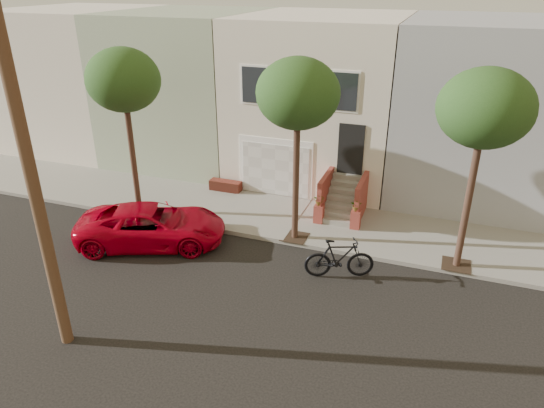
% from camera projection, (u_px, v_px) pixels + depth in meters
% --- Properties ---
extents(ground, '(90.00, 90.00, 0.00)m').
position_uv_depth(ground, '(223.00, 295.00, 14.70)').
color(ground, black).
rests_on(ground, ground).
extents(sidewalk, '(40.00, 3.70, 0.15)m').
position_uv_depth(sidewalk, '(281.00, 218.00, 19.23)').
color(sidewalk, gray).
rests_on(sidewalk, ground).
extents(house_row, '(33.10, 11.70, 7.00)m').
position_uv_depth(house_row, '(323.00, 95.00, 22.69)').
color(house_row, beige).
rests_on(house_row, sidewalk).
extents(tree_left, '(2.70, 2.57, 6.30)m').
position_uv_depth(tree_left, '(123.00, 81.00, 17.49)').
color(tree_left, '#2D2116').
rests_on(tree_left, sidewalk).
extents(tree_mid, '(2.70, 2.57, 6.30)m').
position_uv_depth(tree_mid, '(298.00, 95.00, 15.49)').
color(tree_mid, '#2D2116').
rests_on(tree_mid, sidewalk).
extents(tree_right, '(2.70, 2.57, 6.30)m').
position_uv_depth(tree_right, '(485.00, 110.00, 13.79)').
color(tree_right, '#2D2116').
rests_on(tree_right, sidewalk).
extents(pickup_truck, '(5.61, 4.06, 1.42)m').
position_uv_depth(pickup_truck, '(152.00, 225.00, 17.26)').
color(pickup_truck, '#B90018').
rests_on(pickup_truck, ground).
extents(motorcycle, '(2.27, 1.36, 1.32)m').
position_uv_depth(motorcycle, '(339.00, 258.00, 15.35)').
color(motorcycle, black).
rests_on(motorcycle, ground).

